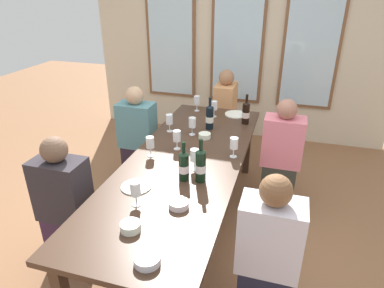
% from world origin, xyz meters
% --- Properties ---
extents(ground_plane, '(12.00, 12.00, 0.00)m').
position_xyz_m(ground_plane, '(0.00, 0.00, 0.00)').
color(ground_plane, '#8C5E3D').
extents(back_wall_with_windows, '(4.12, 0.10, 2.90)m').
position_xyz_m(back_wall_with_windows, '(0.00, 2.37, 1.45)').
color(back_wall_with_windows, beige).
rests_on(back_wall_with_windows, ground).
extents(dining_table, '(0.92, 2.64, 0.74)m').
position_xyz_m(dining_table, '(0.00, 0.00, 0.67)').
color(dining_table, '#412B1E').
rests_on(dining_table, ground).
extents(white_plate_0, '(0.22, 0.22, 0.01)m').
position_xyz_m(white_plate_0, '(-0.21, -0.50, 0.74)').
color(white_plate_0, white).
rests_on(white_plate_0, dining_table).
extents(white_plate_1, '(0.25, 0.25, 0.01)m').
position_xyz_m(white_plate_1, '(0.22, 1.16, 0.74)').
color(white_plate_1, white).
rests_on(white_plate_1, dining_table).
extents(wine_bottle_0, '(0.08, 0.08, 0.34)m').
position_xyz_m(wine_bottle_0, '(0.21, -0.28, 0.87)').
color(wine_bottle_0, black).
rests_on(wine_bottle_0, dining_table).
extents(wine_bottle_1, '(0.08, 0.08, 0.31)m').
position_xyz_m(wine_bottle_1, '(0.09, -0.30, 0.86)').
color(wine_bottle_1, black).
rests_on(wine_bottle_1, dining_table).
extents(wine_bottle_2, '(0.08, 0.08, 0.32)m').
position_xyz_m(wine_bottle_2, '(0.04, 0.69, 0.86)').
color(wine_bottle_2, black).
rests_on(wine_bottle_2, dining_table).
extents(wine_bottle_3, '(0.08, 0.08, 0.31)m').
position_xyz_m(wine_bottle_3, '(0.36, 0.94, 0.86)').
color(wine_bottle_3, black).
rests_on(wine_bottle_3, dining_table).
extents(tasting_bowl_0, '(0.12, 0.12, 0.05)m').
position_xyz_m(tasting_bowl_0, '(0.05, 0.46, 0.76)').
color(tasting_bowl_0, white).
rests_on(tasting_bowl_0, dining_table).
extents(tasting_bowl_1, '(0.14, 0.14, 0.04)m').
position_xyz_m(tasting_bowl_1, '(0.16, -1.14, 0.76)').
color(tasting_bowl_1, white).
rests_on(tasting_bowl_1, dining_table).
extents(tasting_bowl_2, '(0.13, 0.13, 0.04)m').
position_xyz_m(tasting_bowl_2, '(0.16, -0.63, 0.76)').
color(tasting_bowl_2, white).
rests_on(tasting_bowl_2, dining_table).
extents(tasting_bowl_3, '(0.12, 0.12, 0.05)m').
position_xyz_m(tasting_bowl_3, '(-0.04, -0.93, 0.76)').
color(tasting_bowl_3, white).
rests_on(tasting_bowl_3, dining_table).
extents(wine_glass_0, '(0.07, 0.07, 0.17)m').
position_xyz_m(wine_glass_0, '(0.37, 0.17, 0.86)').
color(wine_glass_0, white).
rests_on(wine_glass_0, dining_table).
extents(wine_glass_1, '(0.07, 0.07, 0.17)m').
position_xyz_m(wine_glass_1, '(-0.32, 0.52, 0.86)').
color(wine_glass_1, white).
rests_on(wine_glass_1, dining_table).
extents(wine_glass_2, '(0.07, 0.07, 0.17)m').
position_xyz_m(wine_glass_2, '(-0.09, 0.51, 0.86)').
color(wine_glass_2, white).
rests_on(wine_glass_2, dining_table).
extents(wine_glass_3, '(0.07, 0.07, 0.17)m').
position_xyz_m(wine_glass_3, '(-0.30, -0.02, 0.86)').
color(wine_glass_3, white).
rests_on(wine_glass_3, dining_table).
extents(wine_glass_4, '(0.07, 0.07, 0.17)m').
position_xyz_m(wine_glass_4, '(-0.13, 0.17, 0.86)').
color(wine_glass_4, white).
rests_on(wine_glass_4, dining_table).
extents(wine_glass_5, '(0.07, 0.07, 0.17)m').
position_xyz_m(wine_glass_5, '(-0.11, -0.69, 0.86)').
color(wine_glass_5, white).
rests_on(wine_glass_5, dining_table).
extents(wine_glass_6, '(0.07, 0.07, 0.17)m').
position_xyz_m(wine_glass_6, '(-0.23, 1.16, 0.86)').
color(wine_glass_6, white).
rests_on(wine_glass_6, dining_table).
extents(wine_glass_7, '(0.07, 0.07, 0.17)m').
position_xyz_m(wine_glass_7, '(-0.00, 1.04, 0.86)').
color(wine_glass_7, white).
rests_on(wine_glass_7, dining_table).
extents(wine_glass_8, '(0.07, 0.07, 0.17)m').
position_xyz_m(wine_glass_8, '(0.12, -0.13, 0.86)').
color(wine_glass_8, white).
rests_on(wine_glass_8, dining_table).
extents(seated_person_0, '(0.38, 0.24, 1.11)m').
position_xyz_m(seated_person_0, '(-0.76, 0.68, 0.53)').
color(seated_person_0, '#2C212E').
rests_on(seated_person_0, ground).
extents(seated_person_1, '(0.38, 0.24, 1.11)m').
position_xyz_m(seated_person_1, '(0.76, 0.71, 0.53)').
color(seated_person_1, '#34352D').
rests_on(seated_person_1, ground).
extents(seated_person_2, '(0.38, 0.24, 1.11)m').
position_xyz_m(seated_person_2, '(-0.76, -0.61, 0.53)').
color(seated_person_2, '#3A233C').
rests_on(seated_person_2, ground).
extents(seated_person_3, '(0.38, 0.24, 1.11)m').
position_xyz_m(seated_person_3, '(0.76, -0.69, 0.53)').
color(seated_person_3, '#212136').
rests_on(seated_person_3, ground).
extents(seated_person_4, '(0.24, 0.38, 1.11)m').
position_xyz_m(seated_person_4, '(0.00, 1.67, 0.53)').
color(seated_person_4, '#39222E').
rests_on(seated_person_4, ground).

